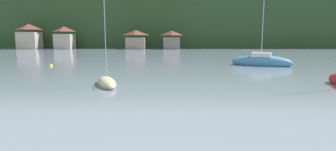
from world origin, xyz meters
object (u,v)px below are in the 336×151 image
object	(u,v)px
shore_building_west	(29,37)
shore_building_central	(136,40)
shore_building_westcentral	(65,38)
sailboat_far_7	(261,62)
mooring_buoy_mid	(51,66)
shore_building_eastcentral	(172,40)
sailboat_mid_4	(107,83)

from	to	relation	value
shore_building_west	shore_building_central	world-z (taller)	shore_building_west
shore_building_westcentral	sailboat_far_7	xyz separation A→B (m)	(47.61, -50.26, -3.06)
shore_building_west	mooring_buoy_mid	size ratio (longest dim) A/B	14.74
shore_building_central	mooring_buoy_mid	size ratio (longest dim) A/B	11.61
shore_building_west	shore_building_eastcentral	xyz separation A→B (m)	(46.82, -0.55, -1.06)
shore_building_westcentral	mooring_buoy_mid	xyz separation A→B (m)	(18.90, -51.25, -3.58)
shore_building_central	sailboat_far_7	xyz separation A→B (m)	(24.20, -50.17, -2.49)
shore_building_central	shore_building_westcentral	bearing A→B (deg)	179.77
mooring_buoy_mid	sailboat_far_7	bearing A→B (deg)	1.98
shore_building_westcentral	shore_building_central	world-z (taller)	shore_building_westcentral
sailboat_mid_4	shore_building_west	bearing A→B (deg)	10.17
shore_building_west	shore_building_westcentral	xyz separation A→B (m)	(11.70, -0.19, -0.37)
mooring_buoy_mid	shore_building_west	bearing A→B (deg)	120.75
shore_building_west	sailboat_far_7	size ratio (longest dim) A/B	0.80
sailboat_far_7	sailboat_mid_4	bearing A→B (deg)	-114.72
sailboat_mid_4	sailboat_far_7	world-z (taller)	sailboat_far_7
shore_building_westcentral	shore_building_central	bearing A→B (deg)	-0.23
shore_building_eastcentral	sailboat_far_7	world-z (taller)	sailboat_far_7
shore_building_westcentral	shore_building_eastcentral	xyz separation A→B (m)	(35.11, -0.36, -0.69)
shore_building_west	shore_building_central	bearing A→B (deg)	-0.46
sailboat_mid_4	mooring_buoy_mid	world-z (taller)	sailboat_mid_4
sailboat_mid_4	mooring_buoy_mid	xyz separation A→B (m)	(-11.19, 14.26, -0.22)
shore_building_central	mooring_buoy_mid	distance (m)	51.45
shore_building_eastcentral	shore_building_westcentral	bearing A→B (deg)	179.40
shore_building_central	shore_building_west	bearing A→B (deg)	179.54
shore_building_central	shore_building_eastcentral	bearing A→B (deg)	-1.33
shore_building_westcentral	mooring_buoy_mid	distance (m)	54.75
shore_building_westcentral	sailboat_mid_4	xyz separation A→B (m)	(30.09, -65.51, -3.36)
shore_building_west	shore_building_westcentral	distance (m)	11.71
shore_building_westcentral	shore_building_eastcentral	distance (m)	35.12
shore_building_eastcentral	mooring_buoy_mid	bearing A→B (deg)	-107.67
shore_building_central	shore_building_eastcentral	world-z (taller)	shore_building_central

